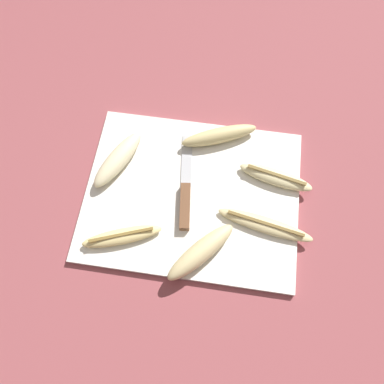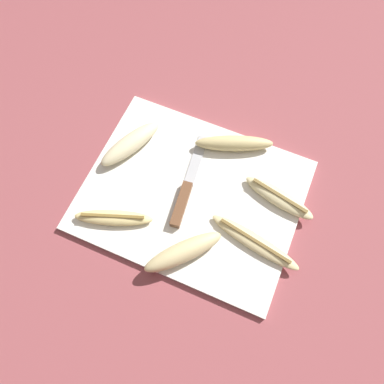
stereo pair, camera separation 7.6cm
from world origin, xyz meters
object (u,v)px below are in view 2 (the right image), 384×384
Objects in this scene: banana_golden_short at (114,218)px; banana_ripe_center at (183,252)px; banana_mellow_near at (255,242)px; banana_pale_long at (130,144)px; banana_spotted_left at (234,143)px; knife at (184,196)px; banana_soft_right at (279,198)px.

banana_golden_short is 0.16m from banana_ripe_center.
banana_mellow_near is at bearing 13.19° from banana_golden_short.
banana_pale_long is 0.92× the size of banana_spotted_left.
knife is 0.15m from banana_golden_short.
banana_mellow_near is 0.11m from banana_soft_right.
banana_pale_long reaches higher than banana_golden_short.
banana_golden_short is 0.30m from banana_spotted_left.
banana_ripe_center is (0.05, -0.11, 0.01)m from knife.
banana_pale_long reaches higher than banana_mellow_near.
banana_spotted_left is at bearing 23.55° from banana_pale_long.
banana_ripe_center is at bearing -40.69° from banana_pale_long.
banana_soft_right reaches higher than knife.
banana_spotted_left is (0.20, 0.09, -0.00)m from banana_pale_long.
banana_spotted_left is at bearing 148.25° from banana_soft_right.
banana_spotted_left is (0.16, 0.25, 0.01)m from banana_golden_short.
banana_mellow_near is at bearing -97.71° from banana_soft_right.
knife is 0.16m from banana_spotted_left.
knife is 1.38× the size of banana_golden_short.
banana_mellow_near is 0.33m from banana_pale_long.
banana_spotted_left is (0.05, 0.15, 0.01)m from knife.
banana_golden_short is at bearing -166.81° from banana_mellow_near.
banana_pale_long is 0.97× the size of banana_soft_right.
knife is 1.30× the size of banana_spotted_left.
banana_spotted_left is at bearing 88.95° from banana_ripe_center.
banana_mellow_near is 0.22m from banana_spotted_left.
banana_ripe_center is (0.20, -0.17, 0.00)m from banana_pale_long.
banana_ripe_center is at bearing -126.23° from banana_soft_right.
banana_spotted_left reaches higher than knife.
banana_ripe_center is at bearing -3.90° from banana_golden_short.
banana_soft_right is 0.22m from banana_ripe_center.
banana_spotted_left reaches higher than banana_mellow_near.
banana_mellow_near is at bearing -16.87° from banana_pale_long.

